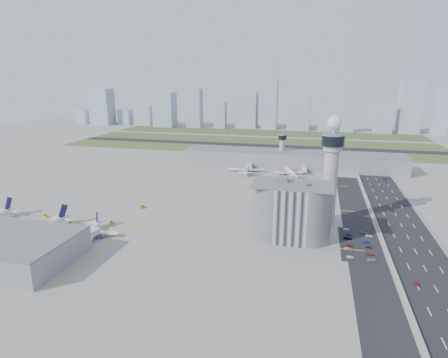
% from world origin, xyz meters
% --- Properties ---
extents(ground, '(1000.00, 1000.00, 0.00)m').
position_xyz_m(ground, '(0.00, 0.00, 0.00)').
color(ground, '#9D9A92').
extents(grass_strip_0, '(480.00, 50.00, 0.08)m').
position_xyz_m(grass_strip_0, '(-20.00, 225.00, 0.04)').
color(grass_strip_0, '#4B5F2D').
rests_on(grass_strip_0, ground).
extents(grass_strip_1, '(480.00, 60.00, 0.08)m').
position_xyz_m(grass_strip_1, '(-20.00, 300.00, 0.04)').
color(grass_strip_1, '#475B2B').
rests_on(grass_strip_1, ground).
extents(grass_strip_2, '(480.00, 70.00, 0.08)m').
position_xyz_m(grass_strip_2, '(-20.00, 380.00, 0.04)').
color(grass_strip_2, '#425A2B').
rests_on(grass_strip_2, ground).
extents(runway, '(480.00, 22.00, 0.10)m').
position_xyz_m(runway, '(-20.00, 262.00, 0.06)').
color(runway, black).
rests_on(runway, ground).
extents(highway, '(28.00, 500.00, 0.10)m').
position_xyz_m(highway, '(115.00, 0.00, 0.05)').
color(highway, black).
rests_on(highway, ground).
extents(barrier_left, '(0.60, 500.00, 1.20)m').
position_xyz_m(barrier_left, '(101.00, 0.00, 0.60)').
color(barrier_left, '#9E9E99').
rests_on(barrier_left, ground).
extents(barrier_right, '(0.60, 500.00, 1.20)m').
position_xyz_m(barrier_right, '(129.00, 0.00, 0.60)').
color(barrier_right, '#9E9E99').
rests_on(barrier_right, ground).
extents(landside_road, '(18.00, 260.00, 0.08)m').
position_xyz_m(landside_road, '(90.00, -10.00, 0.04)').
color(landside_road, black).
rests_on(landside_road, ground).
extents(parking_lot, '(20.00, 44.00, 0.10)m').
position_xyz_m(parking_lot, '(88.00, -22.00, 0.05)').
color(parking_lot, black).
rests_on(parking_lot, ground).
extents(taxiway_line_h_0, '(260.00, 0.60, 0.01)m').
position_xyz_m(taxiway_line_h_0, '(-40.00, -30.00, 0.01)').
color(taxiway_line_h_0, yellow).
rests_on(taxiway_line_h_0, ground).
extents(taxiway_line_h_1, '(260.00, 0.60, 0.01)m').
position_xyz_m(taxiway_line_h_1, '(-40.00, 30.00, 0.01)').
color(taxiway_line_h_1, yellow).
rests_on(taxiway_line_h_1, ground).
extents(taxiway_line_h_2, '(260.00, 0.60, 0.01)m').
position_xyz_m(taxiway_line_h_2, '(-40.00, 90.00, 0.01)').
color(taxiway_line_h_2, yellow).
rests_on(taxiway_line_h_2, ground).
extents(taxiway_line_v, '(0.60, 260.00, 0.01)m').
position_xyz_m(taxiway_line_v, '(-40.00, 30.00, 0.01)').
color(taxiway_line_v, yellow).
rests_on(taxiway_line_v, ground).
extents(control_tower, '(14.00, 14.00, 64.50)m').
position_xyz_m(control_tower, '(72.00, 8.00, 35.04)').
color(control_tower, '#ADAAA5').
rests_on(control_tower, ground).
extents(secondary_tower, '(8.60, 8.60, 31.90)m').
position_xyz_m(secondary_tower, '(30.00, 150.00, 18.80)').
color(secondary_tower, '#ADAAA5').
rests_on(secondary_tower, ground).
extents(admin_building, '(42.00, 24.00, 33.50)m').
position_xyz_m(admin_building, '(51.99, -22.00, 15.30)').
color(admin_building, '#B2B2B7').
rests_on(admin_building, ground).
extents(terminal_pier, '(210.00, 32.00, 15.80)m').
position_xyz_m(terminal_pier, '(40.00, 148.00, 7.90)').
color(terminal_pier, gray).
rests_on(terminal_pier, ground).
extents(airplane_near_b, '(45.80, 50.71, 12.20)m').
position_xyz_m(airplane_near_b, '(-85.70, -53.88, 6.10)').
color(airplane_near_b, white).
rests_on(airplane_near_b, ground).
extents(airplane_near_c, '(39.39, 42.28, 9.53)m').
position_xyz_m(airplane_near_c, '(-53.42, -49.15, 4.77)').
color(airplane_near_c, white).
rests_on(airplane_near_c, ground).
extents(airplane_far_a, '(40.24, 45.44, 11.45)m').
position_xyz_m(airplane_far_a, '(0.55, 119.63, 5.73)').
color(airplane_far_a, white).
rests_on(airplane_far_a, ground).
extents(airplane_far_b, '(39.96, 43.04, 9.77)m').
position_xyz_m(airplane_far_b, '(41.41, 118.95, 4.88)').
color(airplane_far_b, white).
rests_on(airplane_far_b, ground).
extents(jet_bridge_near_1, '(5.39, 14.31, 5.70)m').
position_xyz_m(jet_bridge_near_1, '(-83.00, -61.00, 2.85)').
color(jet_bridge_near_1, silver).
rests_on(jet_bridge_near_1, ground).
extents(jet_bridge_near_2, '(5.39, 14.31, 5.70)m').
position_xyz_m(jet_bridge_near_2, '(-53.00, -61.00, 2.85)').
color(jet_bridge_near_2, silver).
rests_on(jet_bridge_near_2, ground).
extents(jet_bridge_far_0, '(5.39, 14.31, 5.70)m').
position_xyz_m(jet_bridge_far_0, '(2.00, 132.00, 2.85)').
color(jet_bridge_far_0, silver).
rests_on(jet_bridge_far_0, ground).
extents(jet_bridge_far_1, '(5.39, 14.31, 5.70)m').
position_xyz_m(jet_bridge_far_1, '(52.00, 132.00, 2.85)').
color(jet_bridge_far_1, silver).
rests_on(jet_bridge_far_1, ground).
extents(tug_0, '(3.14, 2.39, 1.68)m').
position_xyz_m(tug_0, '(-100.56, -28.13, 0.84)').
color(tug_0, '#D1BD0B').
rests_on(tug_0, ground).
extents(tug_1, '(3.98, 4.09, 1.97)m').
position_xyz_m(tug_1, '(-76.34, -36.78, 0.99)').
color(tug_1, yellow).
rests_on(tug_1, ground).
extents(tug_2, '(2.48, 3.22, 1.69)m').
position_xyz_m(tug_2, '(-53.97, -28.28, 0.85)').
color(tug_2, '#E5C600').
rests_on(tug_2, ground).
extents(tug_3, '(3.68, 3.77, 1.82)m').
position_xyz_m(tug_3, '(-48.75, 2.42, 0.91)').
color(tug_3, orange).
rests_on(tug_3, ground).
extents(tug_4, '(3.97, 4.21, 2.02)m').
position_xyz_m(tug_4, '(22.33, 98.04, 1.01)').
color(tug_4, gold).
rests_on(tug_4, ground).
extents(tug_5, '(3.51, 3.89, 1.87)m').
position_xyz_m(tug_5, '(32.88, 110.50, 0.93)').
color(tug_5, gold).
rests_on(tug_5, ground).
extents(car_lot_0, '(3.66, 1.66, 1.22)m').
position_xyz_m(car_lot_0, '(82.26, -39.66, 0.61)').
color(car_lot_0, white).
rests_on(car_lot_0, ground).
extents(car_lot_1, '(4.10, 1.97, 1.29)m').
position_xyz_m(car_lot_1, '(81.99, -30.61, 0.65)').
color(car_lot_1, gray).
rests_on(car_lot_1, ground).
extents(car_lot_2, '(4.10, 2.15, 1.10)m').
position_xyz_m(car_lot_2, '(82.59, -26.18, 0.55)').
color(car_lot_2, '#A2270D').
rests_on(car_lot_2, ground).
extents(car_lot_3, '(4.54, 1.89, 1.31)m').
position_xyz_m(car_lot_3, '(82.54, -16.70, 0.65)').
color(car_lot_3, black).
rests_on(car_lot_3, ground).
extents(car_lot_4, '(3.83, 2.03, 1.24)m').
position_xyz_m(car_lot_4, '(83.68, -11.37, 0.62)').
color(car_lot_4, navy).
rests_on(car_lot_4, ground).
extents(car_lot_5, '(3.45, 1.56, 1.10)m').
position_xyz_m(car_lot_5, '(82.48, -3.90, 0.55)').
color(car_lot_5, silver).
rests_on(car_lot_5, ground).
extents(car_lot_6, '(4.33, 2.49, 1.14)m').
position_xyz_m(car_lot_6, '(92.17, -40.32, 0.57)').
color(car_lot_6, '#A4A5AB').
rests_on(car_lot_6, ground).
extents(car_lot_7, '(3.93, 2.01, 1.09)m').
position_xyz_m(car_lot_7, '(91.96, -34.16, 0.55)').
color(car_lot_7, maroon).
rests_on(car_lot_7, ground).
extents(car_lot_8, '(3.40, 1.48, 1.14)m').
position_xyz_m(car_lot_8, '(92.47, -25.65, 0.57)').
color(car_lot_8, '#29292C').
rests_on(car_lot_8, ground).
extents(car_lot_9, '(3.56, 1.36, 1.16)m').
position_xyz_m(car_lot_9, '(91.91, -19.54, 0.58)').
color(car_lot_9, navy).
rests_on(car_lot_9, ground).
extents(car_lot_10, '(4.03, 1.98, 1.10)m').
position_xyz_m(car_lot_10, '(94.17, -10.54, 0.55)').
color(car_lot_10, white).
rests_on(car_lot_10, ground).
extents(car_lot_11, '(3.97, 1.86, 1.12)m').
position_xyz_m(car_lot_11, '(92.14, -6.43, 0.56)').
color(car_lot_11, slate).
rests_on(car_lot_11, ground).
extents(car_hw_0, '(1.86, 3.56, 1.16)m').
position_xyz_m(car_hw_0, '(108.06, -58.39, 0.58)').
color(car_hw_0, '#AB113B').
rests_on(car_hw_0, ground).
extents(car_hw_1, '(1.58, 3.51, 1.12)m').
position_xyz_m(car_hw_1, '(114.07, 37.58, 0.56)').
color(car_hw_1, black).
rests_on(car_hw_1, ground).
extents(car_hw_2, '(2.34, 4.60, 1.24)m').
position_xyz_m(car_hw_2, '(122.08, 119.58, 0.62)').
color(car_hw_2, navy).
rests_on(car_hw_2, ground).
extents(car_hw_4, '(1.67, 3.80, 1.27)m').
position_xyz_m(car_hw_4, '(108.44, 179.28, 0.64)').
color(car_hw_4, '#9498A6').
rests_on(car_hw_4, ground).
extents(skyline_bldg_0, '(24.05, 19.24, 26.50)m').
position_xyz_m(skyline_bldg_0, '(-377.77, 421.70, 13.25)').
color(skyline_bldg_0, '#9EADC1').
rests_on(skyline_bldg_0, ground).
extents(skyline_bldg_1, '(37.63, 30.10, 65.60)m').
position_xyz_m(skyline_bldg_1, '(-331.22, 417.61, 32.80)').
color(skyline_bldg_1, '#9EADC1').
rests_on(skyline_bldg_1, ground).
extents(skyline_bldg_2, '(22.81, 18.25, 26.79)m').
position_xyz_m(skyline_bldg_2, '(-291.25, 430.16, 13.39)').
color(skyline_bldg_2, '#9EADC1').
rests_on(skyline_bldg_2, ground).
extents(skyline_bldg_3, '(32.30, 25.84, 36.93)m').
position_xyz_m(skyline_bldg_3, '(-252.58, 431.35, 18.47)').
color(skyline_bldg_3, '#9EADC1').
rests_on(skyline_bldg_3, ground).
extents(skyline_bldg_4, '(35.81, 28.65, 60.36)m').
position_xyz_m(skyline_bldg_4, '(-204.47, 415.19, 30.18)').
color(skyline_bldg_4, '#9EADC1').
rests_on(skyline_bldg_4, ground).
extents(skyline_bldg_5, '(25.49, 20.39, 66.89)m').
position_xyz_m(skyline_bldg_5, '(-150.11, 419.66, 33.44)').
color(skyline_bldg_5, '#9EADC1').
rests_on(skyline_bldg_5, ground).
extents(skyline_bldg_6, '(20.04, 16.03, 45.20)m').
position_xyz_m(skyline_bldg_6, '(-102.68, 417.90, 22.60)').
color(skyline_bldg_6, '#9EADC1').
rests_on(skyline_bldg_6, ground).
extents(skyline_bldg_7, '(35.76, 28.61, 61.22)m').
position_xyz_m(skyline_bldg_7, '(-59.44, 436.89, 30.61)').
color(skyline_bldg_7, '#9EADC1').
rests_on(skyline_bldg_7, ground).
extents(skyline_bldg_8, '(26.33, 21.06, 83.39)m').
position_xyz_m(skyline_bldg_8, '(-19.42, 431.56, 41.69)').
color(skyline_bldg_8, '#9EADC1').
rests_on(skyline_bldg_8, ground).
extents(skyline_bldg_9, '(36.96, 29.57, 62.11)m').
position_xyz_m(skyline_bldg_9, '(30.27, 432.32, 31.06)').
color(skyline_bldg_9, '#9EADC1').
rests_on(skyline_bldg_9, ground).
extents(skyline_bldg_10, '(23.01, 18.41, 27.75)m').
position_xyz_m(skyline_bldg_10, '(73.27, 423.68, 13.87)').
color(skyline_bldg_10, '#9EADC1').
rests_on(skyline_bldg_10, ground).
extents(skyline_bldg_11, '(20.22, 16.18, 38.97)m').
position_xyz_m(skyline_bldg_11, '(108.28, 423.34, 19.48)').
color(skyline_bldg_11, '#9EADC1').
rests_on(skyline_bldg_11, ground).
extents(skyline_bldg_12, '(26.14, 20.92, 46.89)m').
position_xyz_m(skyline_bldg_12, '(162.17, 421.29, 23.44)').
color(skyline_bldg_12, '#9EADC1').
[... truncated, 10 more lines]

